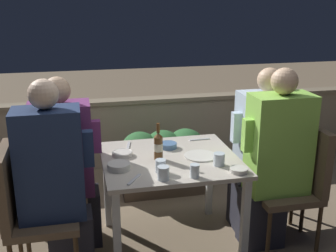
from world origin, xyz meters
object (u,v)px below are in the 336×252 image
(person_green_blouse, at_px, (274,160))
(chair_right_far, at_px, (284,162))
(chair_left_near, at_px, (25,204))
(person_purple_stripe, at_px, (67,165))
(person_navy_jumper, at_px, (56,181))
(person_blue_shirt, at_px, (261,150))
(beer_bottle, at_px, (158,146))
(chair_left_far, at_px, (39,182))
(chair_right_near, at_px, (298,176))

(person_green_blouse, height_order, chair_right_far, person_green_blouse)
(chair_left_near, relative_size, person_purple_stripe, 0.71)
(person_navy_jumper, relative_size, chair_right_far, 1.47)
(person_blue_shirt, xyz_separation_m, beer_bottle, (-0.87, -0.15, 0.16))
(person_purple_stripe, bearing_deg, chair_left_far, -180.00)
(chair_left_near, bearing_deg, person_navy_jumper, 0.00)
(chair_left_near, xyz_separation_m, chair_right_far, (2.00, 0.29, 0.00))
(chair_right_near, distance_m, beer_bottle, 1.10)
(person_green_blouse, height_order, beer_bottle, person_green_blouse)
(chair_left_far, xyz_separation_m, beer_bottle, (0.85, -0.19, 0.28))
(person_navy_jumper, distance_m, person_green_blouse, 1.56)
(chair_left_far, bearing_deg, chair_right_far, -1.12)
(chair_right_near, relative_size, chair_right_far, 1.00)
(chair_right_far, bearing_deg, person_green_blouse, -129.91)
(person_blue_shirt, bearing_deg, chair_right_near, -56.15)
(chair_right_near, xyz_separation_m, chair_right_far, (0.02, 0.27, 0.00))
(chair_right_far, bearing_deg, person_navy_jumper, -170.78)
(person_purple_stripe, bearing_deg, chair_right_near, -10.41)
(person_blue_shirt, relative_size, beer_bottle, 4.92)
(person_navy_jumper, height_order, person_purple_stripe, person_navy_jumper)
(chair_right_near, relative_size, person_blue_shirt, 0.70)
(chair_right_far, relative_size, beer_bottle, 3.45)
(chair_right_near, height_order, person_blue_shirt, person_blue_shirt)
(chair_left_near, xyz_separation_m, person_purple_stripe, (0.28, 0.33, 0.12))
(chair_left_near, distance_m, person_green_blouse, 1.77)
(person_blue_shirt, bearing_deg, chair_left_far, 178.74)
(beer_bottle, bearing_deg, chair_left_near, -171.57)
(chair_left_far, height_order, beer_bottle, beer_bottle)
(chair_right_near, height_order, person_green_blouse, person_green_blouse)
(person_green_blouse, xyz_separation_m, chair_right_far, (0.23, 0.27, -0.14))
(chair_left_near, distance_m, person_blue_shirt, 1.82)
(chair_left_near, relative_size, person_blue_shirt, 0.70)
(chair_left_far, height_order, chair_right_near, same)
(person_purple_stripe, xyz_separation_m, beer_bottle, (0.65, -0.19, 0.17))
(person_navy_jumper, xyz_separation_m, chair_right_near, (1.77, 0.02, -0.14))
(person_navy_jumper, height_order, beer_bottle, person_navy_jumper)
(person_purple_stripe, distance_m, beer_bottle, 0.69)
(chair_left_near, distance_m, person_navy_jumper, 0.25)
(chair_left_near, relative_size, person_green_blouse, 0.68)
(chair_left_far, xyz_separation_m, person_green_blouse, (1.70, -0.31, 0.14))
(chair_left_near, bearing_deg, chair_left_far, 78.41)
(person_green_blouse, bearing_deg, beer_bottle, 171.92)
(person_green_blouse, relative_size, chair_right_far, 1.47)
(person_green_blouse, bearing_deg, chair_right_near, 0.00)
(person_purple_stripe, relative_size, chair_right_near, 1.41)
(chair_left_near, relative_size, chair_left_far, 1.00)
(chair_left_far, relative_size, chair_right_near, 1.00)
(person_navy_jumper, distance_m, chair_left_far, 0.38)
(person_green_blouse, bearing_deg, person_purple_stripe, 168.19)
(chair_left_near, distance_m, beer_bottle, 0.97)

